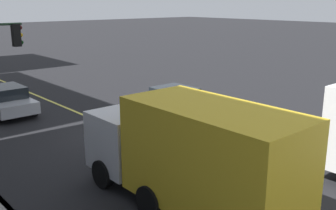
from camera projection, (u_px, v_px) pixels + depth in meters
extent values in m
plane|color=black|center=(137.00, 137.00, 16.94)|extent=(200.00, 200.00, 0.00)
cube|color=#D8CC4C|center=(137.00, 137.00, 16.94)|extent=(80.00, 0.16, 0.01)
cube|color=#A8AAB2|center=(4.00, 102.00, 20.54)|extent=(4.77, 1.91, 0.58)
cube|color=black|center=(4.00, 92.00, 20.22)|extent=(2.05, 1.76, 0.56)
cylinder|color=black|center=(11.00, 99.00, 22.36)|extent=(0.60, 0.22, 0.60)
cylinder|color=black|center=(34.00, 110.00, 20.07)|extent=(0.60, 0.22, 0.60)
cube|color=tan|center=(175.00, 104.00, 19.94)|extent=(3.92, 1.92, 0.66)
cube|color=black|center=(175.00, 93.00, 19.82)|extent=(1.98, 1.77, 0.51)
cylinder|color=black|center=(207.00, 112.00, 19.68)|extent=(0.60, 0.22, 0.60)
cylinder|color=black|center=(179.00, 119.00, 18.48)|extent=(0.60, 0.22, 0.60)
cylinder|color=black|center=(172.00, 103.00, 21.56)|extent=(0.60, 0.22, 0.60)
cylinder|color=black|center=(145.00, 109.00, 20.36)|extent=(0.60, 0.22, 0.60)
cube|color=silver|center=(131.00, 138.00, 12.75)|extent=(1.95, 2.27, 1.83)
cube|color=gold|center=(212.00, 158.00, 10.06)|extent=(4.85, 2.27, 2.69)
cylinder|color=black|center=(103.00, 174.00, 12.29)|extent=(0.90, 0.28, 0.90)
cylinder|color=black|center=(157.00, 156.00, 13.67)|extent=(0.90, 0.28, 0.90)
cylinder|color=black|center=(274.00, 209.00, 10.20)|extent=(0.90, 0.28, 0.90)
cylinder|color=black|center=(150.00, 201.00, 10.59)|extent=(0.90, 0.28, 0.90)
cylinder|color=black|center=(206.00, 178.00, 11.97)|extent=(0.90, 0.28, 0.90)
cylinder|color=brown|center=(110.00, 139.00, 15.53)|extent=(0.15, 0.15, 0.85)
cylinder|color=brown|center=(107.00, 137.00, 15.71)|extent=(0.15, 0.15, 0.85)
cube|color=#334C8C|center=(108.00, 120.00, 15.43)|extent=(0.43, 0.26, 0.64)
sphere|color=tan|center=(107.00, 109.00, 15.33)|extent=(0.23, 0.23, 0.23)
cube|color=#592626|center=(112.00, 118.00, 15.52)|extent=(0.28, 0.19, 0.34)
cube|color=black|center=(16.00, 35.00, 15.88)|extent=(0.28, 0.30, 0.90)
sphere|color=#360605|center=(20.00, 27.00, 15.92)|extent=(0.18, 0.18, 0.18)
sphere|color=gold|center=(21.00, 35.00, 16.00)|extent=(0.18, 0.18, 0.18)
sphere|color=black|center=(21.00, 42.00, 16.07)|extent=(0.18, 0.18, 0.18)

